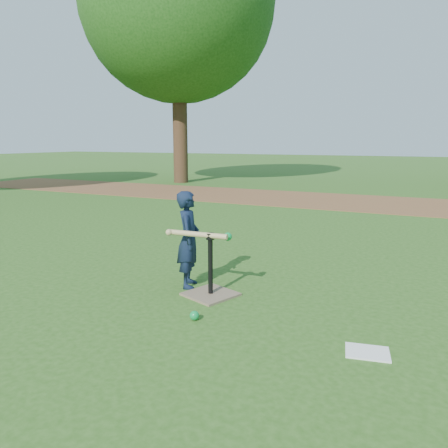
% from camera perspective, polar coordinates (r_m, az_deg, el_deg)
% --- Properties ---
extents(ground, '(80.00, 80.00, 0.00)m').
position_cam_1_polar(ground, '(4.08, -6.17, -10.37)').
color(ground, '#285116').
rests_on(ground, ground).
extents(dirt_strip, '(24.00, 3.00, 0.01)m').
position_cam_1_polar(dirt_strip, '(11.00, 14.83, 2.90)').
color(dirt_strip, brown).
rests_on(dirt_strip, ground).
extents(child, '(0.36, 0.42, 0.98)m').
position_cam_1_polar(child, '(4.41, -4.62, -2.02)').
color(child, '#111C33').
rests_on(child, ground).
extents(wiffle_ball_ground, '(0.08, 0.08, 0.08)m').
position_cam_1_polar(wiffle_ball_ground, '(3.71, -3.88, -11.84)').
color(wiffle_ball_ground, '#0D923F').
rests_on(wiffle_ball_ground, ground).
extents(clipboard, '(0.34, 0.28, 0.01)m').
position_cam_1_polar(clipboard, '(3.36, 18.23, -15.62)').
color(clipboard, white).
rests_on(clipboard, ground).
extents(batting_tee, '(0.55, 0.55, 0.61)m').
position_cam_1_polar(batting_tee, '(4.24, -1.77, -7.89)').
color(batting_tee, '#7C664F').
rests_on(batting_tee, ground).
extents(swing_action, '(0.63, 0.22, 0.09)m').
position_cam_1_polar(swing_action, '(4.15, -3.01, -1.40)').
color(swing_action, tan).
rests_on(swing_action, ground).
extents(tree_left, '(6.40, 6.40, 9.08)m').
position_cam_1_polar(tree_left, '(16.07, -6.06, 26.73)').
color(tree_left, '#382316').
rests_on(tree_left, ground).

